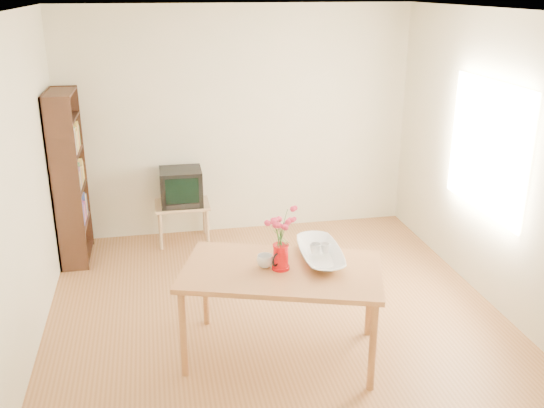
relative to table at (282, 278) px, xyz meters
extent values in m
plane|color=brown|center=(0.07, 0.45, -0.68)|extent=(4.50, 4.50, 0.00)
plane|color=white|center=(0.07, 0.45, 1.92)|extent=(4.50, 4.50, 0.00)
plane|color=beige|center=(0.07, 2.70, 0.62)|extent=(4.00, 0.00, 4.00)
plane|color=beige|center=(0.07, -1.80, 0.62)|extent=(4.00, 0.00, 4.00)
plane|color=beige|center=(-1.93, 0.45, 0.62)|extent=(0.00, 4.50, 4.50)
plane|color=beige|center=(2.07, 0.45, 0.62)|extent=(0.00, 4.50, 4.50)
plane|color=white|center=(2.05, 0.75, 0.72)|extent=(0.00, 1.30, 1.30)
cube|color=#9D6236|center=(0.00, 0.00, 0.05)|extent=(1.70, 1.29, 0.04)
cylinder|color=#9D6236|center=(-0.77, -0.13, -0.32)|extent=(0.06, 0.06, 0.71)
cylinder|color=#9D6236|center=(0.54, -0.57, -0.32)|extent=(0.06, 0.06, 0.71)
cylinder|color=#9D6236|center=(-0.54, 0.57, -0.32)|extent=(0.06, 0.06, 0.71)
cylinder|color=#9D6236|center=(0.77, 0.13, -0.32)|extent=(0.06, 0.06, 0.71)
cube|color=tan|center=(-0.63, 2.42, -0.23)|extent=(0.60, 0.45, 0.03)
cylinder|color=tan|center=(-0.89, 2.24, -0.46)|extent=(0.04, 0.04, 0.43)
cylinder|color=tan|center=(-0.37, 2.24, -0.46)|extent=(0.04, 0.04, 0.43)
cylinder|color=tan|center=(-0.89, 2.61, -0.46)|extent=(0.04, 0.04, 0.43)
cylinder|color=tan|center=(-0.37, 2.61, -0.46)|extent=(0.04, 0.04, 0.43)
cube|color=black|center=(-1.78, 1.87, 0.22)|extent=(0.28, 0.02, 1.80)
cube|color=black|center=(-1.78, 2.54, 0.22)|extent=(0.28, 0.03, 1.80)
cube|color=black|center=(-1.91, 2.20, 0.22)|extent=(0.02, 0.70, 1.80)
cube|color=black|center=(-1.78, 2.20, -0.64)|extent=(0.27, 0.65, 0.02)
cube|color=black|center=(-1.78, 2.20, -0.28)|extent=(0.27, 0.65, 0.02)
cube|color=black|center=(-1.78, 2.20, 0.10)|extent=(0.27, 0.65, 0.02)
cube|color=black|center=(-1.78, 2.20, 0.48)|extent=(0.27, 0.65, 0.02)
cube|color=black|center=(-1.78, 2.20, 0.84)|extent=(0.27, 0.65, 0.02)
cube|color=black|center=(-1.78, 2.20, 1.10)|extent=(0.27, 0.65, 0.02)
cylinder|color=red|center=(-0.01, 0.00, 0.17)|extent=(0.12, 0.12, 0.19)
cylinder|color=red|center=(-0.01, 0.00, 0.09)|extent=(0.14, 0.14, 0.02)
cylinder|color=red|center=(-0.01, 0.00, 0.27)|extent=(0.12, 0.12, 0.01)
cone|color=red|center=(0.02, -0.04, 0.25)|extent=(0.08, 0.08, 0.06)
torus|color=black|center=(-0.06, 0.05, 0.18)|extent=(0.08, 0.09, 0.10)
imported|color=white|center=(-0.12, 0.06, 0.12)|extent=(0.14, 0.14, 0.10)
imported|color=white|center=(0.34, 0.13, 0.30)|extent=(0.52, 0.52, 0.46)
imported|color=white|center=(0.30, 0.13, 0.26)|extent=(0.11, 0.11, 0.07)
imported|color=white|center=(0.38, 0.15, 0.26)|extent=(0.07, 0.07, 0.06)
cube|color=black|center=(-0.63, 2.42, -0.02)|extent=(0.47, 0.43, 0.40)
cube|color=black|center=(-0.63, 2.50, 0.00)|extent=(0.32, 0.24, 0.28)
cube|color=black|center=(-0.63, 2.21, 0.00)|extent=(0.36, 0.02, 0.28)
camera|label=1|loc=(-0.89, -4.06, 2.11)|focal=40.00mm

